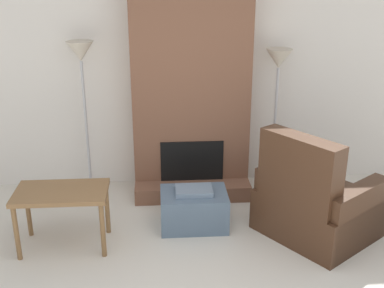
# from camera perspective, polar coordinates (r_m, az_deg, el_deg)

# --- Properties ---
(wall_back) EXTENTS (6.86, 0.06, 2.60)m
(wall_back) POSITION_cam_1_polar(r_m,az_deg,el_deg) (5.47, -0.31, 8.39)
(wall_back) COLOR silver
(wall_back) RESTS_ON ground_plane
(fireplace) EXTENTS (1.27, 0.65, 2.60)m
(fireplace) POSITION_cam_1_polar(r_m,az_deg,el_deg) (5.25, -0.14, 7.24)
(fireplace) COLOR brown
(fireplace) RESTS_ON ground_plane
(ottoman) EXTENTS (0.65, 0.46, 0.41)m
(ottoman) POSITION_cam_1_polar(r_m,az_deg,el_deg) (4.80, 0.22, -7.63)
(ottoman) COLOR slate
(ottoman) RESTS_ON ground_plane
(armchair) EXTENTS (1.27, 1.29, 1.06)m
(armchair) POSITION_cam_1_polar(r_m,az_deg,el_deg) (4.72, 14.15, -7.09)
(armchair) COLOR #422819
(armchair) RESTS_ON ground_plane
(side_table) EXTENTS (0.82, 0.49, 0.56)m
(side_table) POSITION_cam_1_polar(r_m,az_deg,el_deg) (4.49, -15.19, -6.22)
(side_table) COLOR brown
(side_table) RESTS_ON ground_plane
(floor_lamp_left) EXTENTS (0.29, 0.29, 1.71)m
(floor_lamp_left) POSITION_cam_1_polar(r_m,az_deg,el_deg) (5.24, -12.98, 9.11)
(floor_lamp_left) COLOR #ADADB2
(floor_lamp_left) RESTS_ON ground_plane
(floor_lamp_right) EXTENTS (0.29, 0.29, 1.60)m
(floor_lamp_right) POSITION_cam_1_polar(r_m,az_deg,el_deg) (5.36, 10.17, 8.54)
(floor_lamp_right) COLOR #ADADB2
(floor_lamp_right) RESTS_ON ground_plane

